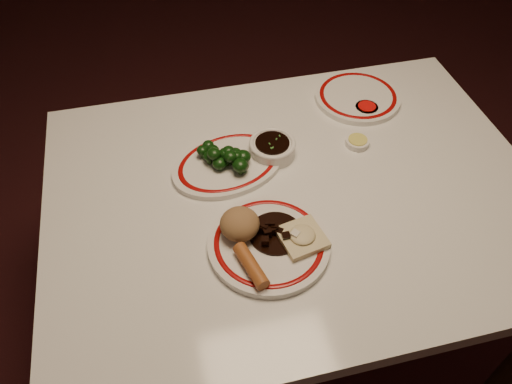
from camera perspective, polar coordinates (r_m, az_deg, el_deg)
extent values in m
plane|color=black|center=(1.84, 3.16, -15.75)|extent=(7.00, 7.00, 0.00)
cube|color=white|center=(1.23, 4.54, -0.30)|extent=(1.20, 0.90, 0.04)
cylinder|color=black|center=(1.75, -17.22, -2.38)|extent=(0.06, 0.06, 0.71)
cylinder|color=black|center=(1.92, 16.06, 3.40)|extent=(0.06, 0.06, 0.71)
cylinder|color=white|center=(1.10, 1.48, -5.96)|extent=(0.29, 0.29, 0.02)
torus|color=#8C0807|center=(1.09, 1.49, -5.68)|extent=(0.25, 0.25, 0.00)
ellipsoid|color=#966E46|center=(1.08, -1.87, -3.67)|extent=(0.09, 0.09, 0.06)
cylinder|color=#A35A28|center=(1.03, -0.57, -8.42)|extent=(0.06, 0.11, 0.03)
cube|color=beige|center=(1.09, 5.28, -5.22)|extent=(0.11, 0.11, 0.01)
ellipsoid|color=beige|center=(1.08, 5.32, -4.88)|extent=(0.06, 0.06, 0.02)
cylinder|color=black|center=(1.10, 2.28, -4.73)|extent=(0.12, 0.12, 0.00)
cube|color=black|center=(1.10, 2.68, -4.60)|extent=(0.02, 0.02, 0.02)
cube|color=black|center=(1.09, 2.31, -4.43)|extent=(0.02, 0.02, 0.01)
cube|color=black|center=(1.07, 1.05, -5.59)|extent=(0.02, 0.02, 0.02)
cube|color=black|center=(1.09, 0.75, -4.07)|extent=(0.03, 0.03, 0.02)
cube|color=black|center=(1.08, 1.27, -4.60)|extent=(0.02, 0.02, 0.02)
cube|color=black|center=(1.09, 0.96, -3.95)|extent=(0.03, 0.03, 0.02)
cube|color=black|center=(1.08, 3.44, -5.16)|extent=(0.02, 0.02, 0.02)
cube|color=black|center=(1.09, 2.16, -3.94)|extent=(0.02, 0.02, 0.02)
cube|color=black|center=(1.09, 1.95, -4.27)|extent=(0.02, 0.02, 0.02)
cube|color=black|center=(1.09, 1.59, -3.57)|extent=(0.03, 0.03, 0.02)
cube|color=beige|center=(1.09, 4.48, -4.55)|extent=(0.02, 0.02, 0.01)
cube|color=beige|center=(1.09, 1.38, -4.27)|extent=(0.02, 0.02, 0.01)
cube|color=beige|center=(1.08, 4.50, -4.84)|extent=(0.02, 0.02, 0.01)
torus|color=#8C0807|center=(1.26, -3.18, 3.46)|extent=(0.32, 0.32, 0.00)
cylinder|color=#23471C|center=(1.24, -4.15, 2.81)|extent=(0.01, 0.01, 0.01)
ellipsoid|color=black|center=(1.23, -4.19, 3.31)|extent=(0.04, 0.04, 0.03)
cylinder|color=#23471C|center=(1.22, -1.79, 2.41)|extent=(0.01, 0.01, 0.02)
ellipsoid|color=black|center=(1.21, -1.81, 3.06)|extent=(0.04, 0.04, 0.03)
cylinder|color=#23471C|center=(1.25, -1.49, 3.43)|extent=(0.01, 0.01, 0.01)
ellipsoid|color=black|center=(1.24, -1.51, 4.05)|extent=(0.04, 0.04, 0.03)
cylinder|color=#23471C|center=(1.25, -2.67, 3.50)|extent=(0.01, 0.01, 0.01)
ellipsoid|color=black|center=(1.24, -2.70, 4.08)|extent=(0.04, 0.04, 0.03)
cylinder|color=#23471C|center=(1.25, -3.38, 3.35)|extent=(0.01, 0.01, 0.01)
ellipsoid|color=black|center=(1.24, -3.40, 3.81)|extent=(0.03, 0.03, 0.02)
cylinder|color=#23471C|center=(1.28, -4.81, 4.30)|extent=(0.01, 0.01, 0.01)
ellipsoid|color=black|center=(1.27, -4.85, 4.73)|extent=(0.03, 0.03, 0.02)
cylinder|color=#23471C|center=(1.23, -1.86, 2.58)|extent=(0.01, 0.01, 0.01)
ellipsoid|color=black|center=(1.22, -1.88, 3.05)|extent=(0.03, 0.03, 0.02)
cylinder|color=#23471C|center=(1.26, -3.05, 3.57)|extent=(0.01, 0.01, 0.01)
ellipsoid|color=black|center=(1.24, -3.07, 4.09)|extent=(0.04, 0.04, 0.03)
cylinder|color=#23471C|center=(1.26, -5.40, 3.59)|extent=(0.01, 0.01, 0.01)
ellipsoid|color=black|center=(1.25, -5.44, 4.07)|extent=(0.03, 0.03, 0.02)
cylinder|color=#23471C|center=(1.25, -2.11, 3.48)|extent=(0.01, 0.01, 0.01)
ellipsoid|color=black|center=(1.24, -2.13, 3.99)|extent=(0.04, 0.04, 0.03)
cylinder|color=#23471C|center=(1.27, -6.11, 4.24)|extent=(0.01, 0.01, 0.01)
ellipsoid|color=black|center=(1.26, -6.17, 4.77)|extent=(0.03, 0.03, 0.02)
cylinder|color=#23471C|center=(1.28, -5.43, 4.77)|extent=(0.01, 0.01, 0.02)
ellipsoid|color=black|center=(1.27, -5.49, 5.33)|extent=(0.03, 0.03, 0.02)
cylinder|color=#23471C|center=(1.23, -1.48, 2.49)|extent=(0.01, 0.01, 0.01)
ellipsoid|color=black|center=(1.22, -1.49, 2.95)|extent=(0.03, 0.03, 0.02)
cylinder|color=#23471C|center=(1.25, -2.40, 3.75)|extent=(0.01, 0.01, 0.02)
ellipsoid|color=black|center=(1.24, -2.43, 4.37)|extent=(0.04, 0.04, 0.03)
cylinder|color=#23471C|center=(1.25, -1.84, 3.31)|extent=(0.01, 0.01, 0.01)
ellipsoid|color=black|center=(1.24, -1.86, 3.79)|extent=(0.03, 0.03, 0.02)
cylinder|color=#23471C|center=(1.25, -4.26, 3.62)|extent=(0.01, 0.01, 0.02)
ellipsoid|color=black|center=(1.24, -4.30, 4.16)|extent=(0.03, 0.03, 0.02)
cylinder|color=#23471C|center=(1.25, -3.86, 3.50)|extent=(0.01, 0.01, 0.01)
ellipsoid|color=black|center=(1.24, -3.89, 3.96)|extent=(0.03, 0.03, 0.02)
cylinder|color=#23471C|center=(1.28, -4.92, 4.34)|extent=(0.01, 0.01, 0.01)
ellipsoid|color=black|center=(1.27, -4.96, 4.79)|extent=(0.03, 0.03, 0.03)
cylinder|color=#23471C|center=(1.26, -5.36, 3.56)|extent=(0.01, 0.01, 0.01)
ellipsoid|color=black|center=(1.24, -5.41, 4.08)|extent=(0.03, 0.03, 0.02)
cylinder|color=#23471C|center=(1.25, -3.44, 3.46)|extent=(0.01, 0.01, 0.01)
ellipsoid|color=black|center=(1.24, -3.47, 3.92)|extent=(0.03, 0.03, 0.02)
ellipsoid|color=black|center=(1.23, -4.82, 4.38)|extent=(0.03, 0.03, 0.03)
ellipsoid|color=black|center=(1.24, -3.55, 4.45)|extent=(0.03, 0.03, 0.03)
ellipsoid|color=black|center=(1.23, -3.57, 4.44)|extent=(0.03, 0.03, 0.02)
ellipsoid|color=black|center=(1.22, -2.81, 4.07)|extent=(0.03, 0.03, 0.02)
ellipsoid|color=black|center=(1.23, -3.18, 4.68)|extent=(0.03, 0.03, 0.02)
ellipsoid|color=black|center=(1.22, -2.95, 4.09)|extent=(0.03, 0.03, 0.03)
ellipsoid|color=black|center=(1.23, -2.21, 4.14)|extent=(0.03, 0.03, 0.02)
ellipsoid|color=black|center=(1.24, -2.88, 4.40)|extent=(0.03, 0.03, 0.02)
ellipsoid|color=black|center=(1.23, -3.32, 4.26)|extent=(0.03, 0.03, 0.03)
cylinder|color=white|center=(1.29, 1.86, 4.94)|extent=(0.12, 0.12, 0.04)
cylinder|color=black|center=(1.27, 1.88, 5.64)|extent=(0.09, 0.09, 0.00)
cylinder|color=white|center=(1.46, 12.51, 9.26)|extent=(0.06, 0.06, 0.02)
cylinder|color=red|center=(1.46, 12.57, 9.55)|extent=(0.05, 0.05, 0.00)
cylinder|color=white|center=(1.35, 11.50, 5.61)|extent=(0.06, 0.06, 0.02)
cylinder|color=#D9D159|center=(1.34, 11.56, 5.91)|extent=(0.05, 0.05, 0.00)
cylinder|color=white|center=(1.50, 11.53, 10.59)|extent=(0.26, 0.26, 0.02)
torus|color=#8C0807|center=(1.50, 11.57, 10.83)|extent=(0.23, 0.23, 0.00)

